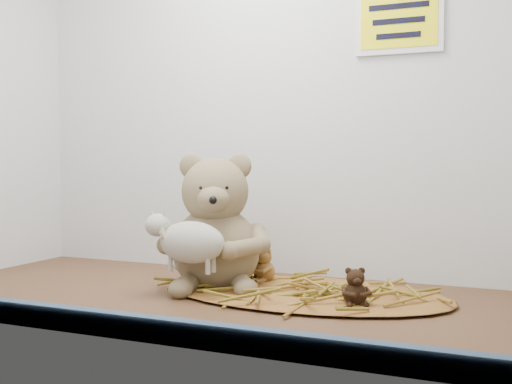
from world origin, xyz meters
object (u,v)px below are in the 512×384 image
at_px(mini_teddy_tan, 264,263).
at_px(main_teddy, 215,221).
at_px(mini_teddy_brown, 355,284).
at_px(toy_lamb, 192,242).

bearing_deg(mini_teddy_tan, main_teddy, -104.46).
xyz_separation_m(main_teddy, mini_teddy_brown, (0.31, -0.07, -0.09)).
distance_m(mini_teddy_tan, mini_teddy_brown, 0.27).
height_order(mini_teddy_tan, mini_teddy_brown, mini_teddy_tan).
bearing_deg(main_teddy, mini_teddy_tan, 16.32).
bearing_deg(mini_teddy_brown, mini_teddy_tan, 122.03).
bearing_deg(toy_lamb, mini_teddy_tan, 64.59).
xyz_separation_m(mini_teddy_tan, mini_teddy_brown, (0.23, -0.14, -0.00)).
height_order(toy_lamb, mini_teddy_brown, toy_lamb).
distance_m(main_teddy, mini_teddy_tan, 0.14).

